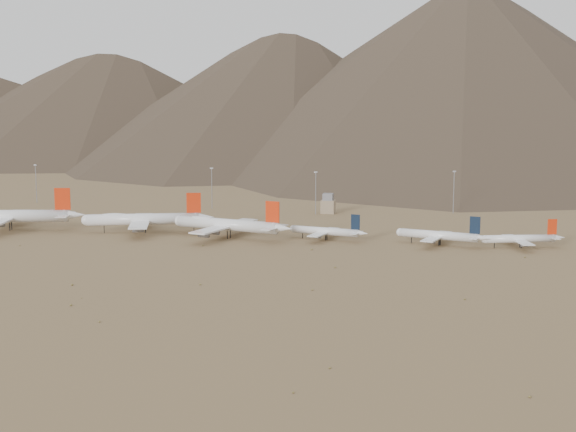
% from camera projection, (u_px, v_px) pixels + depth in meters
% --- Properties ---
extents(ground, '(3000.00, 3000.00, 0.00)m').
position_uv_depth(ground, '(221.00, 247.00, 371.89)').
color(ground, olive).
rests_on(ground, ground).
extents(mountain_ridge, '(4400.00, 1000.00, 300.00)m').
position_uv_depth(mountain_ridge, '(394.00, 45.00, 1220.16)').
color(mountain_ridge, '#4C3D2D').
rests_on(mountain_ridge, ground).
extents(widebody_west, '(73.52, 57.91, 22.25)m').
position_uv_depth(widebody_west, '(8.00, 216.00, 417.44)').
color(widebody_west, white).
rests_on(widebody_west, ground).
extents(widebody_centre, '(65.14, 51.90, 20.15)m').
position_uv_depth(widebody_centre, '(144.00, 219.00, 411.43)').
color(widebody_centre, white).
rests_on(widebody_centre, ground).
extents(widebody_east, '(65.21, 51.45, 19.78)m').
position_uv_depth(widebody_east, '(227.00, 224.00, 394.22)').
color(widebody_east, white).
rests_on(widebody_east, ground).
extents(narrowbody_a, '(40.34, 29.59, 13.48)m').
position_uv_depth(narrowbody_a, '(327.00, 231.00, 388.88)').
color(narrowbody_a, white).
rests_on(narrowbody_a, ground).
extents(narrowbody_b, '(43.79, 32.32, 14.76)m').
position_uv_depth(narrowbody_b, '(441.00, 235.00, 374.53)').
color(narrowbody_b, white).
rests_on(narrowbody_b, ground).
extents(narrowbody_c, '(38.90, 28.86, 13.22)m').
position_uv_depth(narrowbody_c, '(521.00, 239.00, 368.82)').
color(narrowbody_c, white).
rests_on(narrowbody_c, ground).
extents(control_tower, '(8.00, 8.00, 12.00)m').
position_uv_depth(control_tower, '(328.00, 205.00, 480.73)').
color(control_tower, gray).
rests_on(control_tower, ground).
extents(mast_far_west, '(2.00, 0.60, 25.70)m').
position_uv_depth(mast_far_west, '(36.00, 182.00, 526.61)').
color(mast_far_west, gray).
rests_on(mast_far_west, ground).
extents(mast_west, '(2.00, 0.60, 25.70)m').
position_uv_depth(mast_west, '(212.00, 186.00, 501.39)').
color(mast_west, gray).
rests_on(mast_west, ground).
extents(mast_centre, '(2.00, 0.60, 25.70)m').
position_uv_depth(mast_centre, '(316.00, 191.00, 474.99)').
color(mast_centre, gray).
rests_on(mast_centre, ground).
extents(mast_east, '(2.00, 0.60, 25.70)m').
position_uv_depth(mast_east, '(454.00, 190.00, 479.12)').
color(mast_east, gray).
rests_on(mast_east, ground).
extents(desert_scrub, '(381.62, 180.05, 0.83)m').
position_uv_depth(desert_scrub, '(106.00, 289.00, 287.20)').
color(desert_scrub, olive).
rests_on(desert_scrub, ground).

